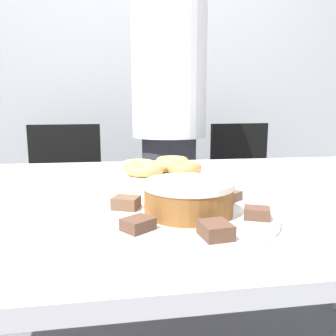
{
  "coord_description": "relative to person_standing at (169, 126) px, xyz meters",
  "views": [
    {
      "loc": [
        -0.18,
        -0.86,
        0.94
      ],
      "look_at": [
        -0.05,
        -0.02,
        0.79
      ],
      "focal_mm": 35.0,
      "sensor_mm": 36.0,
      "label": 1
    }
  ],
  "objects": [
    {
      "name": "donut_4",
      "position": [
        -0.05,
        -0.66,
        -0.11
      ],
      "size": [
        0.11,
        0.11,
        0.04
      ],
      "color": "#D18E4C",
      "rests_on": "plate_donuts"
    },
    {
      "name": "plate_cake",
      "position": [
        -0.13,
        -1.08,
        -0.13
      ],
      "size": [
        0.35,
        0.35,
        0.01
      ],
      "color": "white",
      "rests_on": "table"
    },
    {
      "name": "office_chair_right",
      "position": [
        0.51,
        0.11,
        -0.46
      ],
      "size": [
        0.53,
        0.53,
        0.87
      ],
      "rotation": [
        0.0,
        0.0,
        0.23
      ],
      "color": "black",
      "rests_on": "ground_plane"
    },
    {
      "name": "lamington_0",
      "position": [
        -0.03,
        -1.0,
        -0.11
      ],
      "size": [
        0.08,
        0.08,
        0.02
      ],
      "rotation": [
        0.0,
        0.0,
        0.65
      ],
      "color": "brown",
      "rests_on": "plate_cake"
    },
    {
      "name": "table",
      "position": [
        -0.09,
        -0.82,
        -0.2
      ],
      "size": [
        1.85,
        1.04,
        0.73
      ],
      "color": "silver",
      "rests_on": "ground_plane"
    },
    {
      "name": "lamington_2",
      "position": [
        -0.25,
        -1.03,
        -0.11
      ],
      "size": [
        0.06,
        0.06,
        0.02
      ],
      "rotation": [
        0.0,
        0.0,
        2.75
      ],
      "color": "brown",
      "rests_on": "plate_cake"
    },
    {
      "name": "donut_0",
      "position": [
        -0.14,
        -0.6,
        -0.11
      ],
      "size": [
        0.12,
        0.12,
        0.03
      ],
      "color": "tan",
      "rests_on": "plate_donuts"
    },
    {
      "name": "wall_back",
      "position": [
        -0.09,
        0.8,
        0.43
      ],
      "size": [
        8.0,
        0.05,
        2.6
      ],
      "color": "#B2B7BC",
      "rests_on": "ground_plane"
    },
    {
      "name": "donut_1",
      "position": [
        -0.07,
        -0.52,
        -0.11
      ],
      "size": [
        0.12,
        0.12,
        0.03
      ],
      "color": "tan",
      "rests_on": "plate_donuts"
    },
    {
      "name": "office_chair_left",
      "position": [
        -0.54,
        0.11,
        -0.46
      ],
      "size": [
        0.51,
        0.51,
        0.87
      ],
      "rotation": [
        0.0,
        0.0,
        0.17
      ],
      "color": "black",
      "rests_on": "ground_plane"
    },
    {
      "name": "person_standing",
      "position": [
        0.0,
        0.0,
        0.0
      ],
      "size": [
        0.38,
        0.38,
        1.66
      ],
      "color": "#383842",
      "rests_on": "ground_plane"
    },
    {
      "name": "lamington_3",
      "position": [
        -0.23,
        -1.16,
        -0.11
      ],
      "size": [
        0.06,
        0.06,
        0.02
      ],
      "rotation": [
        0.0,
        0.0,
        3.79
      ],
      "color": "brown",
      "rests_on": "plate_cake"
    },
    {
      "name": "lamington_1",
      "position": [
        -0.15,
        -0.95,
        -0.11
      ],
      "size": [
        0.05,
        0.06,
        0.02
      ],
      "rotation": [
        0.0,
        0.0,
        1.7
      ],
      "color": "#513828",
      "rests_on": "plate_cake"
    },
    {
      "name": "plate_donuts",
      "position": [
        -0.14,
        -0.6,
        -0.13
      ],
      "size": [
        0.4,
        0.4,
        0.01
      ],
      "color": "white",
      "rests_on": "table"
    },
    {
      "name": "donut_2",
      "position": [
        -0.19,
        -0.55,
        -0.11
      ],
      "size": [
        0.12,
        0.12,
        0.03
      ],
      "color": "#E5AD66",
      "rests_on": "plate_donuts"
    },
    {
      "name": "frosted_cake",
      "position": [
        -0.13,
        -1.08,
        -0.09
      ],
      "size": [
        0.18,
        0.18,
        0.06
      ],
      "color": "brown",
      "rests_on": "plate_cake"
    },
    {
      "name": "donut_3",
      "position": [
        -0.18,
        -0.67,
        -0.11
      ],
      "size": [
        0.12,
        0.12,
        0.03
      ],
      "color": "tan",
      "rests_on": "plate_donuts"
    },
    {
      "name": "lamington_4",
      "position": [
        -0.11,
        -1.21,
        -0.11
      ],
      "size": [
        0.05,
        0.06,
        0.02
      ],
      "rotation": [
        0.0,
        0.0,
        4.84
      ],
      "color": "brown",
      "rests_on": "plate_cake"
    },
    {
      "name": "lamington_5",
      "position": [
        -0.01,
        -1.13,
        -0.11
      ],
      "size": [
        0.06,
        0.05,
        0.02
      ],
      "rotation": [
        0.0,
        0.0,
        5.89
      ],
      "color": "brown",
      "rests_on": "plate_cake"
    }
  ]
}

